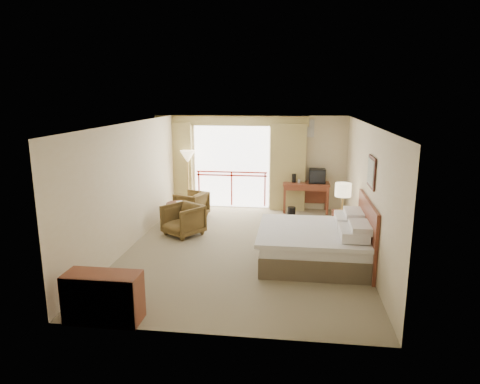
# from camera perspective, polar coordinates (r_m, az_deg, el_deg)

# --- Properties ---
(floor) EXTENTS (7.00, 7.00, 0.00)m
(floor) POSITION_cam_1_polar(r_m,az_deg,el_deg) (9.44, 0.65, -7.46)
(floor) COLOR #83785B
(floor) RESTS_ON ground
(ceiling) EXTENTS (7.00, 7.00, 0.00)m
(ceiling) POSITION_cam_1_polar(r_m,az_deg,el_deg) (8.87, 0.70, 9.13)
(ceiling) COLOR white
(ceiling) RESTS_ON wall_back
(wall_back) EXTENTS (5.00, 0.00, 5.00)m
(wall_back) POSITION_cam_1_polar(r_m,az_deg,el_deg) (12.48, 2.53, 3.98)
(wall_back) COLOR beige
(wall_back) RESTS_ON ground
(wall_front) EXTENTS (5.00, 0.00, 5.00)m
(wall_front) POSITION_cam_1_polar(r_m,az_deg,el_deg) (5.72, -3.41, -6.88)
(wall_front) COLOR beige
(wall_front) RESTS_ON ground
(wall_left) EXTENTS (0.00, 7.00, 7.00)m
(wall_left) POSITION_cam_1_polar(r_m,az_deg,el_deg) (9.66, -14.22, 0.96)
(wall_left) COLOR beige
(wall_left) RESTS_ON ground
(wall_right) EXTENTS (0.00, 7.00, 7.00)m
(wall_right) POSITION_cam_1_polar(r_m,az_deg,el_deg) (9.12, 16.47, 0.12)
(wall_right) COLOR beige
(wall_right) RESTS_ON ground
(balcony_door) EXTENTS (2.40, 0.00, 2.40)m
(balcony_door) POSITION_cam_1_polar(r_m,az_deg,el_deg) (12.58, -1.12, 3.37)
(balcony_door) COLOR white
(balcony_door) RESTS_ON wall_back
(balcony_railing) EXTENTS (2.09, 0.03, 1.02)m
(balcony_railing) POSITION_cam_1_polar(r_m,az_deg,el_deg) (12.63, -1.13, 1.61)
(balcony_railing) COLOR #B5200F
(balcony_railing) RESTS_ON wall_back
(curtain_left) EXTENTS (1.00, 0.26, 2.50)m
(curtain_left) POSITION_cam_1_polar(r_m,az_deg,el_deg) (12.79, -8.56, 3.61)
(curtain_left) COLOR #9A884E
(curtain_left) RESTS_ON wall_back
(curtain_right) EXTENTS (1.00, 0.26, 2.50)m
(curtain_right) POSITION_cam_1_polar(r_m,az_deg,el_deg) (12.31, 6.42, 3.31)
(curtain_right) COLOR #9A884E
(curtain_right) RESTS_ON wall_back
(valance) EXTENTS (4.40, 0.22, 0.28)m
(valance) POSITION_cam_1_polar(r_m,az_deg,el_deg) (12.33, -1.22, 9.49)
(valance) COLOR #9A884E
(valance) RESTS_ON wall_back
(hvac_vent) EXTENTS (0.50, 0.04, 0.50)m
(hvac_vent) POSITION_cam_1_polar(r_m,az_deg,el_deg) (12.30, 8.68, 8.41)
(hvac_vent) COLOR silver
(hvac_vent) RESTS_ON wall_back
(bed) EXTENTS (2.13, 2.06, 0.97)m
(bed) POSITION_cam_1_polar(r_m,az_deg,el_deg) (8.70, 10.09, -6.82)
(bed) COLOR brown
(bed) RESTS_ON floor
(headboard) EXTENTS (0.06, 2.10, 1.30)m
(headboard) POSITION_cam_1_polar(r_m,az_deg,el_deg) (8.72, 16.52, -5.23)
(headboard) COLOR maroon
(headboard) RESTS_ON wall_right
(framed_art) EXTENTS (0.04, 0.72, 0.60)m
(framed_art) POSITION_cam_1_polar(r_m,az_deg,el_deg) (8.44, 17.12, 2.55)
(framed_art) COLOR black
(framed_art) RESTS_ON wall_right
(nightstand) EXTENTS (0.48, 0.56, 0.64)m
(nightstand) POSITION_cam_1_polar(r_m,az_deg,el_deg) (10.18, 13.37, -4.39)
(nightstand) COLOR maroon
(nightstand) RESTS_ON floor
(table_lamp) EXTENTS (0.37, 0.37, 0.65)m
(table_lamp) POSITION_cam_1_polar(r_m,az_deg,el_deg) (10.02, 13.59, 0.21)
(table_lamp) COLOR tan
(table_lamp) RESTS_ON nightstand
(phone) EXTENTS (0.17, 0.14, 0.07)m
(phone) POSITION_cam_1_polar(r_m,az_deg,el_deg) (9.93, 13.28, -2.68)
(phone) COLOR black
(phone) RESTS_ON nightstand
(desk) EXTENTS (1.29, 0.63, 0.85)m
(desk) POSITION_cam_1_polar(r_m,az_deg,el_deg) (12.32, 8.78, 0.45)
(desk) COLOR maroon
(desk) RESTS_ON floor
(tv) EXTENTS (0.45, 0.36, 0.41)m
(tv) POSITION_cam_1_polar(r_m,az_deg,el_deg) (12.19, 10.26, 2.12)
(tv) COLOR black
(tv) RESTS_ON desk
(coffee_maker) EXTENTS (0.14, 0.14, 0.25)m
(coffee_maker) POSITION_cam_1_polar(r_m,az_deg,el_deg) (12.20, 7.20, 1.85)
(coffee_maker) COLOR black
(coffee_maker) RESTS_ON desk
(cup) EXTENTS (0.08, 0.08, 0.10)m
(cup) POSITION_cam_1_polar(r_m,az_deg,el_deg) (12.16, 7.89, 1.43)
(cup) COLOR white
(cup) RESTS_ON desk
(wastebasket) EXTENTS (0.26, 0.26, 0.28)m
(wastebasket) POSITION_cam_1_polar(r_m,az_deg,el_deg) (11.79, 6.86, -2.66)
(wastebasket) COLOR black
(wastebasket) RESTS_ON floor
(armchair_far) EXTENTS (0.97, 0.96, 0.69)m
(armchair_far) POSITION_cam_1_polar(r_m,az_deg,el_deg) (11.86, -6.45, -3.25)
(armchair_far) COLOR #4E391A
(armchair_far) RESTS_ON floor
(armchair_near) EXTENTS (1.12, 1.12, 0.74)m
(armchair_near) POSITION_cam_1_polar(r_m,az_deg,el_deg) (10.36, -7.53, -5.68)
(armchair_near) COLOR #4E391A
(armchair_near) RESTS_ON floor
(side_table) EXTENTS (0.55, 0.55, 0.60)m
(side_table) POSITION_cam_1_polar(r_m,az_deg,el_deg) (10.95, -8.35, -2.44)
(side_table) COLOR black
(side_table) RESTS_ON floor
(book) EXTENTS (0.26, 0.27, 0.02)m
(book) POSITION_cam_1_polar(r_m,az_deg,el_deg) (10.90, -8.38, -1.45)
(book) COLOR white
(book) RESTS_ON side_table
(floor_lamp) EXTENTS (0.44, 0.44, 1.72)m
(floor_lamp) POSITION_cam_1_polar(r_m,az_deg,el_deg) (12.39, -6.99, 4.42)
(floor_lamp) COLOR tan
(floor_lamp) RESTS_ON floor
(dresser) EXTENTS (1.11, 0.47, 0.74)m
(dresser) POSITION_cam_1_polar(r_m,az_deg,el_deg) (6.77, -17.78, -13.24)
(dresser) COLOR maroon
(dresser) RESTS_ON floor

